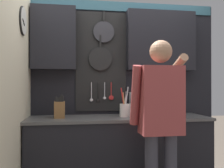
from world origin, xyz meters
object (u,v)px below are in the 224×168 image
Objects in this scene: microwave at (155,104)px; utensil_crock at (125,109)px; knife_block at (60,109)px; person at (160,114)px.

microwave is 1.50× the size of utensil_crock.
knife_block is at bearing 179.97° from microwave.
microwave is 1.99× the size of knife_block.
person is (0.94, -0.57, -0.01)m from knife_block.
microwave is at bearing -0.03° from knife_block.
microwave is 0.59m from person.
microwave is at bearing -0.22° from utensil_crock.
utensil_crock is (0.73, 0.00, -0.01)m from knife_block.
person is at bearing -69.70° from utensil_crock.
utensil_crock is at bearing 0.06° from knife_block.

